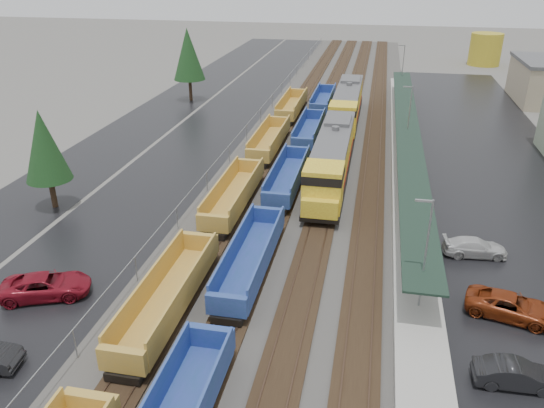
{
  "coord_description": "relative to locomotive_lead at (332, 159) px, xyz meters",
  "views": [
    {
      "loc": [
        5.86,
        -8.79,
        20.59
      ],
      "look_at": [
        -1.96,
        30.24,
        2.0
      ],
      "focal_mm": 35.0,
      "sensor_mm": 36.0,
      "label": 1
    }
  ],
  "objects": [
    {
      "name": "well_string_blue",
      "position": [
        -4.0,
        -9.7,
        -1.46
      ],
      "size": [
        2.61,
        90.79,
        2.32
      ],
      "color": "navy",
      "rests_on": "ground"
    },
    {
      "name": "west_parking_lot",
      "position": [
        -17.0,
        19.79,
        -2.6
      ],
      "size": [
        10.0,
        160.0,
        0.02
      ],
      "primitive_type": "cube",
      "color": "black",
      "rests_on": "ground"
    },
    {
      "name": "east_commuter_lot",
      "position": [
        17.0,
        9.79,
        -2.6
      ],
      "size": [
        16.0,
        100.0,
        0.02
      ],
      "primitive_type": "cube",
      "color": "black",
      "rests_on": "ground"
    },
    {
      "name": "distant_hills",
      "position": [
        42.79,
        170.48,
        -2.61
      ],
      "size": [
        301.0,
        140.0,
        25.2
      ],
      "color": "#52604B",
      "rests_on": "ground"
    },
    {
      "name": "parked_car_east_b",
      "position": [
        13.15,
        -19.26,
        -1.86
      ],
      "size": [
        3.8,
        5.87,
        1.5
      ],
      "primitive_type": "imported",
      "rotation": [
        0.0,
        0.0,
        1.31
      ],
      "color": "maroon",
      "rests_on": "ground"
    },
    {
      "name": "tree_west_far",
      "position": [
        -25.0,
        29.79,
        4.51
      ],
      "size": [
        4.84,
        4.84,
        11.0
      ],
      "color": "#332316",
      "rests_on": "ground"
    },
    {
      "name": "parked_car_east_c",
      "position": [
        12.06,
        -11.79,
        -1.93
      ],
      "size": [
        2.39,
        4.9,
        1.37
      ],
      "primitive_type": "imported",
      "rotation": [
        0.0,
        0.0,
        1.67
      ],
      "color": "silver",
      "rests_on": "ground"
    },
    {
      "name": "well_string_yellow",
      "position": [
        -8.0,
        -15.07,
        -1.43
      ],
      "size": [
        2.69,
        93.2,
        2.38
      ],
      "color": "gold",
      "rests_on": "ground"
    },
    {
      "name": "storage_tank",
      "position": [
        25.06,
        70.67,
        0.6
      ],
      "size": [
        6.43,
        6.43,
        6.43
      ],
      "primitive_type": "cylinder",
      "color": "gold",
      "rests_on": "ground"
    },
    {
      "name": "trackbed",
      "position": [
        -2.0,
        19.79,
        -2.46
      ],
      "size": [
        14.6,
        160.0,
        0.22
      ],
      "color": "black",
      "rests_on": "ground"
    },
    {
      "name": "station_platform",
      "position": [
        7.5,
        9.8,
        -1.88
      ],
      "size": [
        3.0,
        80.0,
        8.0
      ],
      "color": "#9E9B93",
      "rests_on": "ground"
    },
    {
      "name": "ballast_strip",
      "position": [
        -2.0,
        19.79,
        -2.57
      ],
      "size": [
        20.0,
        160.0,
        0.08
      ],
      "primitive_type": "cube",
      "color": "#302D2B",
      "rests_on": "ground"
    },
    {
      "name": "parked_car_east_a",
      "position": [
        12.23,
        -25.52,
        -1.89
      ],
      "size": [
        1.68,
        4.42,
        1.44
      ],
      "primitive_type": "imported",
      "rotation": [
        0.0,
        0.0,
        1.61
      ],
      "color": "black",
      "rests_on": "ground"
    },
    {
      "name": "tree_west_near",
      "position": [
        -24.0,
        -10.21,
        3.21
      ],
      "size": [
        3.96,
        3.96,
        9.0
      ],
      "color": "#332316",
      "rests_on": "ground"
    },
    {
      "name": "west_road",
      "position": [
        -27.0,
        19.79,
        -2.6
      ],
      "size": [
        9.0,
        160.0,
        0.02
      ],
      "primitive_type": "cube",
      "color": "black",
      "rests_on": "ground"
    },
    {
      "name": "chainlink_fence",
      "position": [
        -11.5,
        18.23,
        -1.0
      ],
      "size": [
        0.08,
        160.04,
        2.02
      ],
      "color": "gray",
      "rests_on": "ground"
    },
    {
      "name": "locomotive_lead",
      "position": [
        0.0,
        0.0,
        0.0
      ],
      "size": [
        3.32,
        21.9,
        4.96
      ],
      "color": "black",
      "rests_on": "ground"
    },
    {
      "name": "parked_car_west_c",
      "position": [
        -16.66,
        -22.99,
        -1.82
      ],
      "size": [
        4.52,
        6.3,
        1.59
      ],
      "primitive_type": "imported",
      "rotation": [
        0.0,
        0.0,
        1.94
      ],
      "color": "maroon",
      "rests_on": "ground"
    },
    {
      "name": "locomotive_trail",
      "position": [
        0.0,
        21.0,
        0.0
      ],
      "size": [
        3.32,
        21.9,
        4.96
      ],
      "color": "black",
      "rests_on": "ground"
    }
  ]
}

